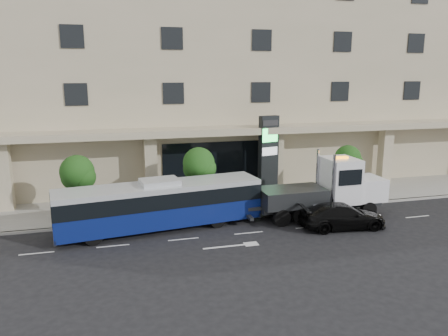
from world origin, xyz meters
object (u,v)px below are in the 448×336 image
object	(u,v)px
black_sedan	(342,216)
signage_pylon	(268,155)
city_bus	(160,204)
tow_truck	(328,190)

from	to	relation	value
black_sedan	signage_pylon	world-z (taller)	signage_pylon
city_bus	tow_truck	size ratio (longest dim) A/B	1.31
city_bus	tow_truck	distance (m)	11.16
signage_pylon	tow_truck	bearing A→B (deg)	-82.06
city_bus	black_sedan	world-z (taller)	city_bus
tow_truck	black_sedan	size ratio (longest dim) A/B	1.81
tow_truck	signage_pylon	distance (m)	6.16
city_bus	signage_pylon	distance (m)	10.50
city_bus	black_sedan	distance (m)	11.35
tow_truck	signage_pylon	size ratio (longest dim) A/B	1.58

